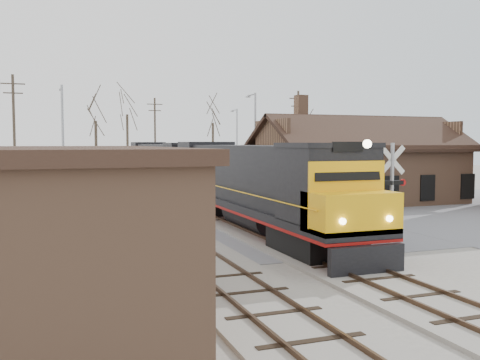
# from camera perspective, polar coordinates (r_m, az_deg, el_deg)

# --- Properties ---
(ground) EXTENTS (140.00, 140.00, 0.00)m
(ground) POSITION_cam_1_polar(r_m,az_deg,el_deg) (24.57, 3.86, -6.35)
(ground) COLOR gray
(ground) RESTS_ON ground
(road) EXTENTS (60.00, 9.00, 0.03)m
(road) POSITION_cam_1_polar(r_m,az_deg,el_deg) (24.57, 3.86, -6.32)
(road) COLOR slate
(road) RESTS_ON ground
(track_main) EXTENTS (3.40, 90.00, 0.24)m
(track_main) POSITION_cam_1_polar(r_m,az_deg,el_deg) (38.60, -5.26, -2.48)
(track_main) COLOR gray
(track_main) RESTS_ON ground
(track_siding) EXTENTS (3.40, 90.00, 0.24)m
(track_siding) POSITION_cam_1_polar(r_m,az_deg,el_deg) (37.70, -11.89, -2.70)
(track_siding) COLOR gray
(track_siding) RESTS_ON ground
(depot) EXTENTS (15.20, 9.31, 7.90)m
(depot) POSITION_cam_1_polar(r_m,az_deg,el_deg) (40.53, 12.47, 1.07)
(depot) COLOR #8A6047
(depot) RESTS_ON ground
(locomotive_lead) EXTENTS (3.00, 20.10, 4.46)m
(locomotive_lead) POSITION_cam_1_polar(r_m,az_deg,el_deg) (26.20, 1.99, -0.53)
(locomotive_lead) COLOR black
(locomotive_lead) RESTS_ON ground
(locomotive_trailing) EXTENTS (3.00, 20.10, 4.22)m
(locomotive_trailing) POSITION_cam_1_polar(r_m,az_deg,el_deg) (45.69, -7.70, 1.37)
(locomotive_trailing) COLOR black
(locomotive_trailing) RESTS_ON ground
(crossbuck_near) EXTENTS (1.26, 0.33, 4.41)m
(crossbuck_near) POSITION_cam_1_polar(r_m,az_deg,el_deg) (21.58, 15.85, -2.45)
(crossbuck_near) COLOR #A5A8AD
(crossbuck_near) RESTS_ON ground
(crossbuck_far) EXTENTS (1.04, 0.29, 3.65)m
(crossbuck_far) POSITION_cam_1_polar(r_m,az_deg,el_deg) (27.19, -14.65, -1.77)
(crossbuck_far) COLOR #A5A8AD
(crossbuck_far) RESTS_ON ground
(streetlight_a) EXTENTS (0.25, 2.04, 8.44)m
(streetlight_a) POSITION_cam_1_polar(r_m,az_deg,el_deg) (39.65, -18.37, 4.29)
(streetlight_a) COLOR #A5A8AD
(streetlight_a) RESTS_ON ground
(streetlight_b) EXTENTS (0.25, 2.04, 8.59)m
(streetlight_b) POSITION_cam_1_polar(r_m,az_deg,el_deg) (45.28, 1.56, 4.53)
(streetlight_b) COLOR #A5A8AD
(streetlight_b) RESTS_ON ground
(streetlight_c) EXTENTS (0.25, 2.04, 8.34)m
(streetlight_c) POSITION_cam_1_polar(r_m,az_deg,el_deg) (62.55, -0.37, 4.26)
(streetlight_c) COLOR #A5A8AD
(streetlight_c) RESTS_ON ground
(utility_pole_a) EXTENTS (2.00, 0.24, 10.30)m
(utility_pole_a) POSITION_cam_1_polar(r_m,az_deg,el_deg) (50.51, -22.95, 4.78)
(utility_pole_a) COLOR #382D23
(utility_pole_a) RESTS_ON ground
(utility_pole_b) EXTENTS (2.00, 0.24, 10.08)m
(utility_pole_b) POSITION_cam_1_polar(r_m,az_deg,el_deg) (69.04, -9.05, 4.66)
(utility_pole_b) COLOR #382D23
(utility_pole_b) RESTS_ON ground
(utility_pole_c) EXTENTS (2.00, 0.24, 9.83)m
(utility_pole_c) POSITION_cam_1_polar(r_m,az_deg,el_deg) (56.70, 6.20, 4.71)
(utility_pole_c) COLOR #382D23
(utility_pole_c) RESTS_ON ground
(tree_b) EXTENTS (4.56, 4.56, 11.18)m
(tree_b) POSITION_cam_1_polar(r_m,az_deg,el_deg) (61.87, -15.16, 7.15)
(tree_b) COLOR #382D23
(tree_b) RESTS_ON ground
(tree_c) EXTENTS (5.33, 5.33, 13.07)m
(tree_c) POSITION_cam_1_polar(r_m,az_deg,el_deg) (69.85, -11.97, 7.94)
(tree_c) COLOR #382D23
(tree_c) RESTS_ON ground
(tree_d) EXTENTS (4.65, 4.65, 11.40)m
(tree_d) POSITION_cam_1_polar(r_m,az_deg,el_deg) (69.51, -2.92, 7.05)
(tree_d) COLOR #382D23
(tree_d) RESTS_ON ground
(tree_e) EXTENTS (3.62, 3.62, 8.87)m
(tree_e) POSITION_cam_1_polar(r_m,az_deg,el_deg) (68.74, 7.17, 5.55)
(tree_e) COLOR #382D23
(tree_e) RESTS_ON ground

